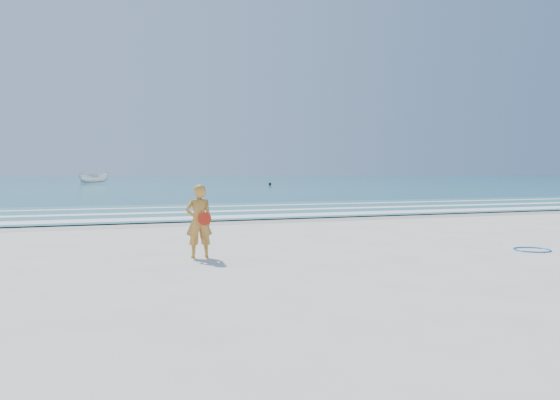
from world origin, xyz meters
name	(u,v)px	position (x,y,z in m)	size (l,w,h in m)	color
ground	(316,262)	(0.00, 0.00, 0.00)	(400.00, 400.00, 0.00)	silver
wet_sand	(213,222)	(0.00, 9.00, 0.00)	(400.00, 2.40, 0.00)	#B2A893
ocean	(107,180)	(0.00, 105.00, 0.02)	(400.00, 190.00, 0.04)	#19727F
shallow	(187,211)	(0.00, 14.00, 0.04)	(400.00, 10.00, 0.01)	#59B7AD
foam_near	(205,217)	(0.00, 10.30, 0.05)	(400.00, 1.40, 0.01)	white
foam_mid	(191,212)	(0.00, 13.20, 0.05)	(400.00, 0.90, 0.01)	white
foam_far	(178,207)	(0.00, 16.50, 0.05)	(400.00, 0.60, 0.01)	white
hoop	(532,250)	(5.20, -0.12, 0.01)	(0.79, 0.79, 0.03)	blue
boat	(94,178)	(-2.93, 73.20, 0.87)	(1.62, 4.31, 1.66)	silver
buoy	(270,184)	(17.32, 54.14, 0.22)	(0.37, 0.37, 0.37)	black
woman	(199,221)	(-2.01, 1.34, 0.75)	(0.56, 0.41, 1.49)	#C9832F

